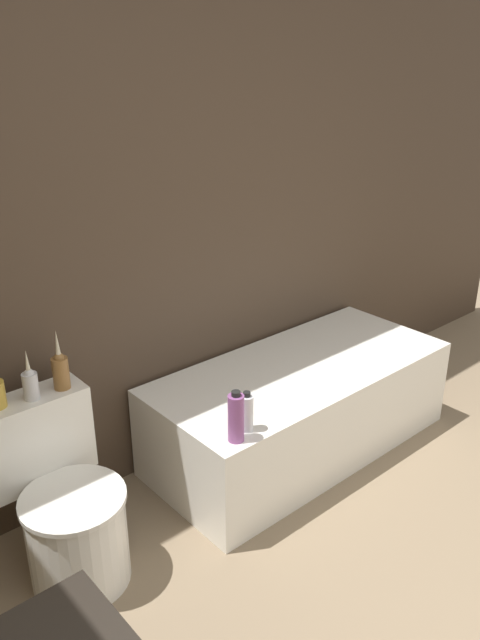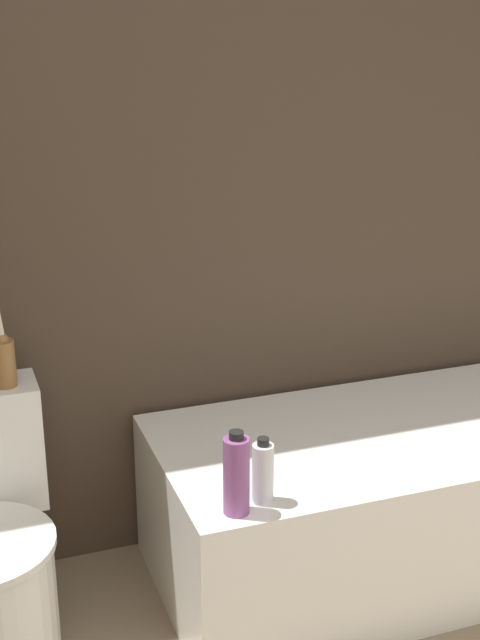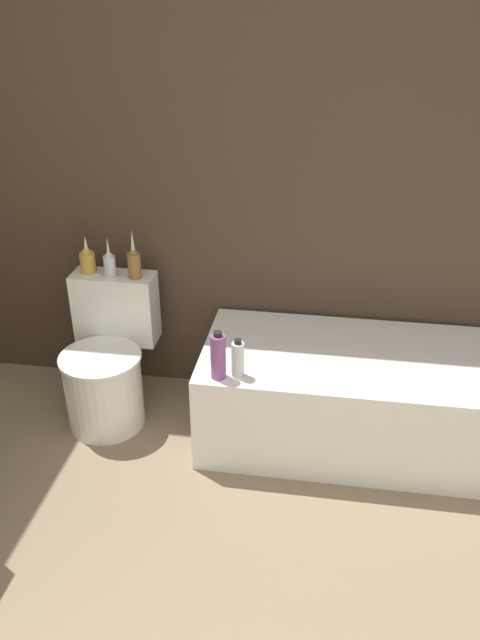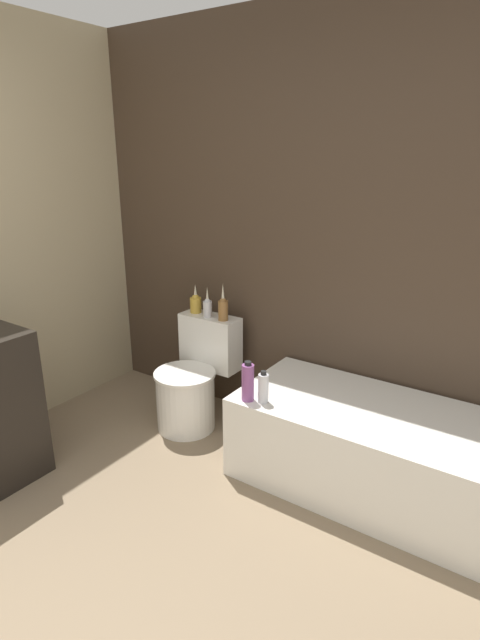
{
  "view_description": "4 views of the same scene",
  "coord_description": "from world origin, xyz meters",
  "px_view_note": "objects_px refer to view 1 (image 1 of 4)",
  "views": [
    {
      "loc": [
        -1.4,
        -0.04,
        1.96
      ],
      "look_at": [
        0.19,
        1.79,
        0.92
      ],
      "focal_mm": 35.0,
      "sensor_mm": 36.0,
      "label": 1
    },
    {
      "loc": [
        -0.65,
        -0.27,
        1.72
      ],
      "look_at": [
        0.1,
        1.83,
        0.93
      ],
      "focal_mm": 50.0,
      "sensor_mm": 36.0,
      "label": 2
    },
    {
      "loc": [
        0.46,
        -0.66,
        2.03
      ],
      "look_at": [
        0.1,
        1.66,
        0.76
      ],
      "focal_mm": 35.0,
      "sensor_mm": 36.0,
      "label": 3
    },
    {
      "loc": [
        1.36,
        -0.45,
        1.79
      ],
      "look_at": [
        -0.14,
        1.75,
        0.89
      ],
      "focal_mm": 28.0,
      "sensor_mm": 36.0,
      "label": 4
    }
  ],
  "objects_px": {
    "vase_bronze": "(60,369)",
    "shampoo_bottle_tall": "(236,418)",
    "bathtub": "(300,406)",
    "shampoo_bottle_short": "(247,413)",
    "vase_silver": "(30,383)",
    "toilet": "(65,506)"
  },
  "relations": [
    {
      "from": "vase_bronze",
      "to": "shampoo_bottle_short",
      "type": "relative_size",
      "value": 1.37
    },
    {
      "from": "vase_silver",
      "to": "bathtub",
      "type": "bearing_deg",
      "value": -7.91
    },
    {
      "from": "toilet",
      "to": "vase_silver",
      "type": "height_order",
      "value": "vase_silver"
    },
    {
      "from": "toilet",
      "to": "vase_bronze",
      "type": "xyz_separation_m",
      "value": [
        0.13,
        0.17,
        0.5
      ]
    },
    {
      "from": "toilet",
      "to": "vase_bronze",
      "type": "bearing_deg",
      "value": 53.69
    },
    {
      "from": "bathtub",
      "to": "shampoo_bottle_tall",
      "type": "xyz_separation_m",
      "value": [
        -0.69,
        -0.29,
        0.35
      ]
    },
    {
      "from": "shampoo_bottle_tall",
      "to": "shampoo_bottle_short",
      "type": "xyz_separation_m",
      "value": [
        0.08,
        0.03,
        -0.02
      ]
    },
    {
      "from": "shampoo_bottle_tall",
      "to": "vase_bronze",
      "type": "bearing_deg",
      "value": 136.99
    },
    {
      "from": "vase_bronze",
      "to": "shampoo_bottle_tall",
      "type": "relative_size",
      "value": 1.1
    },
    {
      "from": "toilet",
      "to": "shampoo_bottle_short",
      "type": "xyz_separation_m",
      "value": [
        0.72,
        -0.28,
        0.27
      ]
    },
    {
      "from": "vase_bronze",
      "to": "shampoo_bottle_tall",
      "type": "height_order",
      "value": "vase_bronze"
    },
    {
      "from": "vase_bronze",
      "to": "shampoo_bottle_tall",
      "type": "xyz_separation_m",
      "value": [
        0.51,
        -0.48,
        -0.21
      ]
    },
    {
      "from": "bathtub",
      "to": "shampoo_bottle_short",
      "type": "height_order",
      "value": "shampoo_bottle_short"
    },
    {
      "from": "vase_silver",
      "to": "vase_bronze",
      "type": "relative_size",
      "value": 0.83
    },
    {
      "from": "vase_bronze",
      "to": "bathtub",
      "type": "bearing_deg",
      "value": -8.85
    },
    {
      "from": "bathtub",
      "to": "shampoo_bottle_short",
      "type": "distance_m",
      "value": 0.74
    },
    {
      "from": "bathtub",
      "to": "toilet",
      "type": "height_order",
      "value": "toilet"
    },
    {
      "from": "vase_silver",
      "to": "toilet",
      "type": "bearing_deg",
      "value": -90.0
    },
    {
      "from": "vase_silver",
      "to": "vase_bronze",
      "type": "bearing_deg",
      "value": 1.13
    },
    {
      "from": "bathtub",
      "to": "toilet",
      "type": "distance_m",
      "value": 1.33
    },
    {
      "from": "shampoo_bottle_short",
      "to": "vase_bronze",
      "type": "bearing_deg",
      "value": 142.84
    },
    {
      "from": "bathtub",
      "to": "toilet",
      "type": "xyz_separation_m",
      "value": [
        -1.33,
        0.01,
        0.06
      ]
    }
  ]
}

